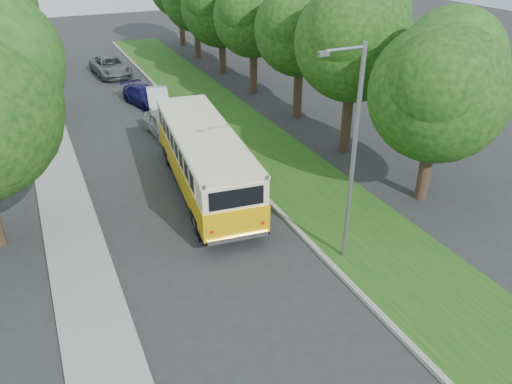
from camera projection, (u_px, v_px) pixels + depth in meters
name	position (u px, v px, depth m)	size (l,w,h in m)	color
ground	(213.00, 251.00, 19.26)	(120.00, 120.00, 0.00)	#2A2A2D
curb	(246.00, 178.00, 24.54)	(0.20, 70.00, 0.15)	gray
grass_verge	(289.00, 170.00, 25.41)	(4.50, 70.00, 0.13)	#174E14
sidewalk	(68.00, 215.00, 21.46)	(2.20, 70.00, 0.12)	gray
treeline	(158.00, 16.00, 31.98)	(24.27, 41.91, 9.46)	#332319
lamppost_near	(352.00, 152.00, 16.73)	(1.71, 0.16, 8.00)	gray
lamppost_far	(35.00, 63.00, 28.36)	(1.71, 0.16, 7.50)	gray
warning_sign	(53.00, 126.00, 26.36)	(0.56, 0.10, 2.50)	gray
vintage_bus	(205.00, 161.00, 22.80)	(2.71, 10.52, 3.12)	#FFBF08
car_silver	(163.00, 124.00, 29.51)	(1.56, 3.89, 1.32)	#ACADB1
car_white	(158.00, 98.00, 33.93)	(1.37, 3.94, 1.30)	white
car_blue	(146.00, 96.00, 34.38)	(1.80, 4.42, 1.28)	#141353
car_grey	(110.00, 66.00, 41.07)	(2.48, 5.38, 1.50)	slate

